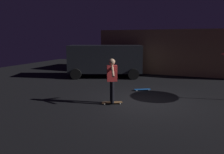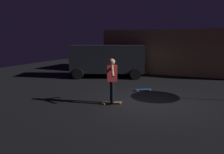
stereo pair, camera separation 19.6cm
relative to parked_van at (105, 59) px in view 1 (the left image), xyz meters
The scene contains 6 objects.
ground_plane 6.18m from the parked_van, 50.11° to the right, with size 28.00×28.00×0.00m, color black.
low_building 5.97m from the parked_van, 44.11° to the left, with size 11.20×3.94×3.06m.
parked_van is the anchor object (origin of this frame).
skateboard_ridden 6.25m from the parked_van, 63.13° to the right, with size 0.78×0.55×0.07m.
skateboard_spare 4.49m from the parked_van, 41.33° to the right, with size 0.77×0.58×0.07m.
skater 6.15m from the parked_van, 63.13° to the right, with size 0.55×0.90×1.67m.
Camera 1 is at (2.13, -8.57, 2.51)m, focal length 36.30 mm.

